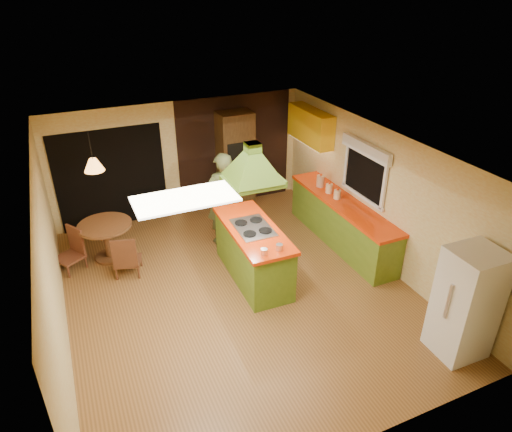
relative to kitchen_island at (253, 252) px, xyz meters
name	(u,v)px	position (x,y,z in m)	size (l,w,h in m)	color
ground	(238,289)	(-0.39, -0.25, -0.50)	(6.50, 6.50, 0.00)	brown
room_walls	(237,226)	(-0.39, -0.25, 0.75)	(5.50, 6.50, 6.50)	beige
ceiling_plane	(235,152)	(-0.39, -0.25, 2.00)	(6.50, 6.50, 0.00)	silver
brick_panel	(235,151)	(0.86, 2.98, 0.75)	(2.64, 0.03, 2.50)	#381E14
nook_opening	(111,179)	(-1.89, 2.98, 0.55)	(2.20, 0.03, 2.10)	black
right_counter	(342,222)	(2.06, 0.35, -0.04)	(0.62, 3.05, 0.92)	olive
upper_cabinets	(310,126)	(2.18, 1.95, 1.45)	(0.34, 1.40, 0.70)	yellow
window_right	(366,162)	(2.30, 0.15, 1.27)	(0.12, 1.35, 1.06)	black
fluor_panel	(185,199)	(-1.49, -1.45, 1.98)	(1.20, 0.60, 0.03)	white
kitchen_island	(253,252)	(0.00, 0.00, 0.00)	(0.85, 2.01, 1.01)	#5D8220
range_hood	(253,158)	(0.00, 0.00, 1.75)	(0.94, 0.69, 0.78)	#4D711C
man	(223,199)	(-0.05, 1.35, 0.44)	(0.69, 0.45, 1.88)	#444C28
refrigerator	(466,303)	(1.94, -2.82, 0.33)	(0.68, 0.64, 1.66)	white
wall_oven	(235,161)	(0.75, 2.70, 0.61)	(0.74, 0.60, 2.22)	#4E3419
dining_table	(106,234)	(-2.26, 1.65, 0.01)	(0.98, 0.98, 0.74)	brown
chair_left	(68,251)	(-2.96, 1.55, -0.11)	(0.44, 0.44, 0.79)	brown
chair_near	(127,254)	(-2.01, 1.00, -0.10)	(0.45, 0.45, 0.81)	brown
pendant_lamp	(94,165)	(-2.26, 1.65, 1.40)	(0.35, 0.35, 0.22)	#FF9E3F
canister_large	(321,181)	(2.01, 1.14, 0.54)	(0.16, 0.16, 0.24)	beige
canister_medium	(329,188)	(2.01, 0.80, 0.51)	(0.13, 0.13, 0.19)	#FFF2CD
canister_small	(337,194)	(2.01, 0.51, 0.51)	(0.13, 0.13, 0.18)	#F2E5C2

